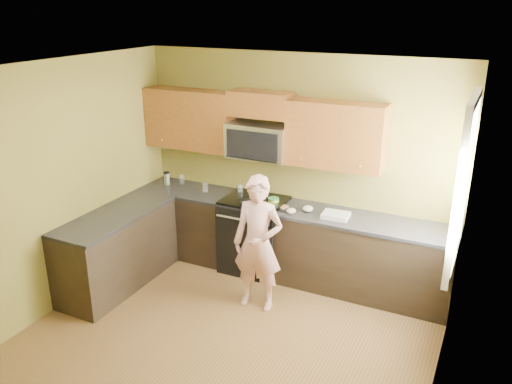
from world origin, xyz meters
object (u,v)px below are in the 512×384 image
Objects in this scene: microwave at (259,158)px; frying_pan at (249,205)px; woman at (258,243)px; stove at (255,234)px; travel_mug at (167,184)px; butter_tub at (273,204)px.

frying_pan is at bearing -84.23° from microwave.
stove is at bearing 114.04° from woman.
travel_mug is at bearing 150.53° from woman.
microwave is 1.44m from travel_mug.
microwave reaches higher than frying_pan.
stove is 1.41m from travel_mug.
stove is at bearing -2.47° from travel_mug.
butter_tub is (0.24, -0.10, -0.53)m from microwave.
microwave reaches higher than travel_mug.
frying_pan is (0.03, -0.21, 0.47)m from stove.
frying_pan is 2.48× the size of travel_mug.
travel_mug reaches higher than frying_pan.
microwave is 0.50× the size of woman.
woman is at bearing -65.07° from microwave.
travel_mug is (-1.75, 0.82, 0.15)m from woman.
stove is 1.25× the size of microwave.
woman is at bearing -61.59° from stove.
frying_pan is at bearing -80.89° from stove.
microwave is at bearing 110.57° from woman.
travel_mug is (-1.38, 0.27, -0.03)m from frying_pan.
travel_mug is (-1.34, -0.07, -0.53)m from microwave.
woman is (0.41, -0.76, 0.29)m from stove.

